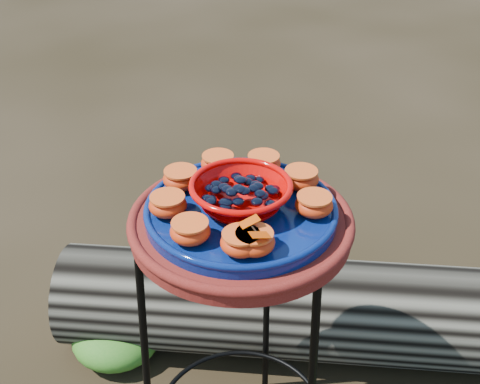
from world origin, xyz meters
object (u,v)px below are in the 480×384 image
(terracotta_saucer, at_px, (241,224))
(cobalt_plate, at_px, (241,212))
(plant_stand, at_px, (241,359))
(red_bowl, at_px, (241,195))
(driftwood_log, at_px, (335,310))

(terracotta_saucer, bearing_deg, cobalt_plate, 0.00)
(terracotta_saucer, distance_m, cobalt_plate, 0.03)
(plant_stand, bearing_deg, red_bowl, 0.00)
(terracotta_saucer, distance_m, red_bowl, 0.07)
(terracotta_saucer, xyz_separation_m, driftwood_log, (0.15, 0.43, -0.57))
(plant_stand, relative_size, cobalt_plate, 1.97)
(plant_stand, xyz_separation_m, terracotta_saucer, (0.00, 0.00, 0.37))
(cobalt_plate, bearing_deg, driftwood_log, 70.91)
(plant_stand, xyz_separation_m, red_bowl, (0.00, 0.00, 0.43))
(plant_stand, bearing_deg, cobalt_plate, 0.00)
(plant_stand, xyz_separation_m, driftwood_log, (0.15, 0.43, -0.20))
(cobalt_plate, relative_size, driftwood_log, 0.22)
(terracotta_saucer, xyz_separation_m, cobalt_plate, (0.00, 0.00, 0.03))
(cobalt_plate, relative_size, red_bowl, 2.00)
(cobalt_plate, distance_m, driftwood_log, 0.75)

